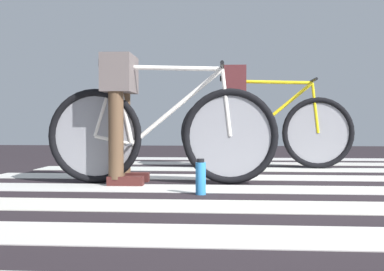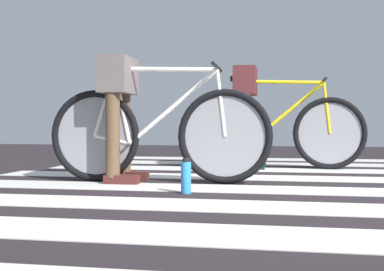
# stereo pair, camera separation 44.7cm
# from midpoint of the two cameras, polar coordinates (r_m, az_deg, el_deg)

# --- Properties ---
(ground) EXTENTS (18.00, 14.00, 0.02)m
(ground) POSITION_cam_midpoint_polar(r_m,az_deg,el_deg) (3.60, 16.91, -6.16)
(ground) COLOR black
(crosswalk_markings) EXTENTS (5.44, 6.49, 0.00)m
(crosswalk_markings) POSITION_cam_midpoint_polar(r_m,az_deg,el_deg) (3.65, 16.86, -5.86)
(crosswalk_markings) COLOR beige
(crosswalk_markings) RESTS_ON ground
(bicycle_1_of_2) EXTENTS (1.74, 0.52, 0.93)m
(bicycle_1_of_2) POSITION_cam_midpoint_polar(r_m,az_deg,el_deg) (3.95, -0.59, 0.31)
(bicycle_1_of_2) COLOR black
(bicycle_1_of_2) RESTS_ON ground
(cyclist_1_of_2) EXTENTS (0.32, 0.41, 0.97)m
(cyclist_1_of_2) POSITION_cam_midpoint_polar(r_m,az_deg,el_deg) (4.01, -4.97, 3.75)
(cyclist_1_of_2) COLOR brown
(cyclist_1_of_2) RESTS_ON ground
(bicycle_2_of_2) EXTENTS (1.74, 0.52, 0.93)m
(bicycle_2_of_2) POSITION_cam_midpoint_polar(r_m,az_deg,el_deg) (5.28, 11.69, 0.54)
(bicycle_2_of_2) COLOR black
(bicycle_2_of_2) RESTS_ON ground
(cyclist_2_of_2) EXTENTS (0.31, 0.41, 1.02)m
(cyclist_2_of_2) POSITION_cam_midpoint_polar(r_m,az_deg,el_deg) (5.29, 8.33, 3.56)
(cyclist_2_of_2) COLOR beige
(cyclist_2_of_2) RESTS_ON ground
(water_bottle) EXTENTS (0.07, 0.07, 0.23)m
(water_bottle) POSITION_cam_midpoint_polar(r_m,az_deg,el_deg) (3.35, 3.11, -4.60)
(water_bottle) COLOR #3291E0
(water_bottle) RESTS_ON ground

